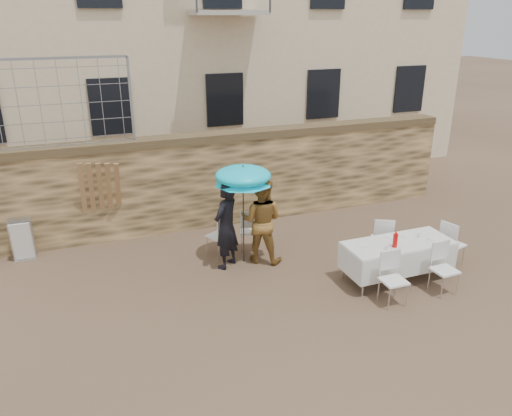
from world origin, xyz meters
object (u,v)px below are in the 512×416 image
object	(u,v)px
table_chair_front_left	(394,280)
table_chair_back	(382,238)
man_suit	(226,226)
chair_stack_right	(23,237)
soda_bottle	(395,241)
table_chair_side	(452,243)
couple_chair_right	(250,229)
banquet_table	(398,244)
umbrella	(243,179)
couple_chair_left	(219,234)
woman_dress	(261,221)
table_chair_front_right	(445,269)

from	to	relation	value
table_chair_front_left	table_chair_back	world-z (taller)	same
man_suit	chair_stack_right	world-z (taller)	man_suit
soda_bottle	table_chair_front_left	xyz separation A→B (m)	(-0.40, -0.60, -0.43)
table_chair_side	table_chair_back	bearing A→B (deg)	45.65
couple_chair_right	banquet_table	world-z (taller)	couple_chair_right
umbrella	table_chair_front_left	distance (m)	3.40
couple_chair_left	soda_bottle	distance (m)	3.61
woman_dress	banquet_table	xyz separation A→B (m)	(2.17, -1.63, -0.17)
man_suit	table_chair_back	size ratio (longest dim) A/B	1.86
table_chair_side	chair_stack_right	world-z (taller)	table_chair_side
woman_dress	table_chair_front_right	bearing A→B (deg)	172.69
table_chair_front_right	banquet_table	bearing A→B (deg)	120.92
banquet_table	couple_chair_left	bearing A→B (deg)	143.16
umbrella	table_chair_side	xyz separation A→B (m)	(3.92, -1.63, -1.32)
soda_bottle	table_chair_side	size ratio (longest dim) A/B	0.27
couple_chair_left	couple_chair_right	xyz separation A→B (m)	(0.70, 0.00, 0.00)
couple_chair_left	chair_stack_right	xyz separation A→B (m)	(-3.87, 1.37, -0.02)
banquet_table	chair_stack_right	bearing A→B (deg)	152.36
chair_stack_right	banquet_table	bearing A→B (deg)	-27.64
umbrella	chair_stack_right	xyz separation A→B (m)	(-4.27, 1.82, -1.34)
table_chair_front_right	chair_stack_right	world-z (taller)	table_chair_front_right
woman_dress	chair_stack_right	bearing A→B (deg)	11.94
umbrella	couple_chair_right	size ratio (longest dim) A/B	1.99
soda_bottle	umbrella	bearing A→B (deg)	140.86
table_chair_side	banquet_table	bearing A→B (deg)	79.99
soda_bottle	chair_stack_right	world-z (taller)	soda_bottle
banquet_table	table_chair_side	distance (m)	1.43
woman_dress	soda_bottle	world-z (taller)	woman_dress
couple_chair_right	banquet_table	size ratio (longest dim) A/B	0.46
table_chair_back	woman_dress	bearing A→B (deg)	9.46
banquet_table	table_chair_side	bearing A→B (deg)	4.09
couple_chair_right	man_suit	bearing A→B (deg)	57.62
couple_chair_left	table_chair_back	distance (m)	3.41
man_suit	table_chair_front_left	size ratio (longest dim) A/B	1.86
umbrella	soda_bottle	size ratio (longest dim) A/B	7.36
table_chair_front_left	table_chair_back	xyz separation A→B (m)	(0.80, 1.55, 0.00)
table_chair_side	soda_bottle	bearing A→B (deg)	84.78
table_chair_front_right	chair_stack_right	size ratio (longest dim) A/B	1.04
umbrella	table_chair_back	bearing A→B (deg)	-18.99
table_chair_side	chair_stack_right	distance (m)	8.89
umbrella	soda_bottle	world-z (taller)	umbrella
woman_dress	table_chair_back	xyz separation A→B (m)	(2.37, -0.83, -0.42)
man_suit	table_chair_side	world-z (taller)	man_suit
couple_chair_left	chair_stack_right	world-z (taller)	couple_chair_left
couple_chair_right	table_chair_back	world-z (taller)	same
umbrella	table_chair_back	distance (m)	3.16
man_suit	chair_stack_right	distance (m)	4.35
table_chair_back	chair_stack_right	bearing A→B (deg)	7.37
man_suit	table_chair_back	bearing A→B (deg)	125.53
man_suit	soda_bottle	bearing A→B (deg)	107.21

